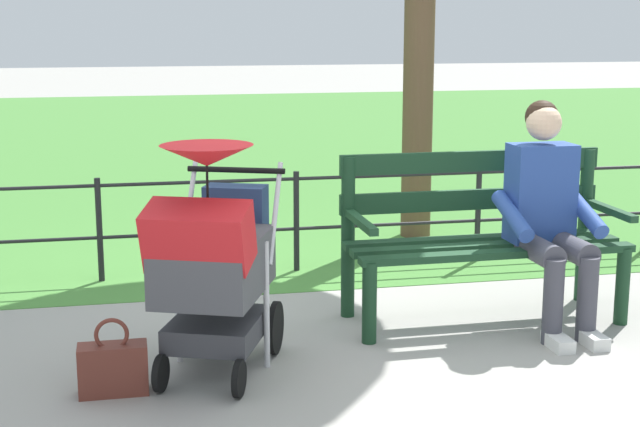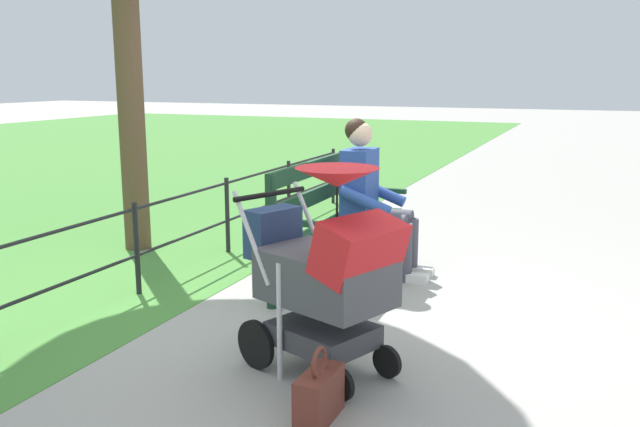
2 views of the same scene
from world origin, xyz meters
name	(u,v)px [view 1 (image 1 of 2)]	position (x,y,z in m)	size (l,w,h in m)	color
ground_plane	(339,332)	(0.00, 0.00, 0.00)	(60.00, 60.00, 0.00)	#9E9B93
grass_lawn	(205,138)	(0.00, -8.80, 0.00)	(40.00, 16.00, 0.01)	#478438
park_bench	(480,229)	(-0.86, -0.12, 0.53)	(1.61, 0.62, 0.96)	#193D23
person_on_bench	(548,209)	(-1.18, 0.11, 0.68)	(0.54, 0.74, 1.28)	#42424C
stroller	(214,257)	(0.74, 0.49, 0.59)	(0.78, 1.00, 1.15)	black
handbag	(113,368)	(1.23, 0.65, 0.13)	(0.32, 0.14, 0.37)	brown
park_fence	(336,210)	(-0.28, -1.33, 0.42)	(7.97, 0.04, 0.70)	black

